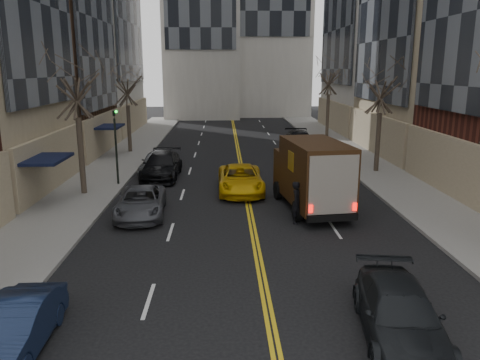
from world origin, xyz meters
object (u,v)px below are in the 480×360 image
object	(u,v)px
observer_sedan	(400,314)
ups_truck	(312,175)
pedestrian	(297,203)
taxi	(241,179)

from	to	relation	value
observer_sedan	ups_truck	bearing A→B (deg)	98.82
observer_sedan	pedestrian	xyz separation A→B (m)	(-1.19, 9.21, 0.26)
observer_sedan	taxi	bearing A→B (deg)	111.23
taxi	pedestrian	size ratio (longest dim) A/B	2.78
ups_truck	pedestrian	bearing A→B (deg)	-123.55
observer_sedan	taxi	xyz separation A→B (m)	(-3.48, 14.67, 0.05)
taxi	pedestrian	xyz separation A→B (m)	(2.29, -5.46, 0.22)
ups_truck	taxi	size ratio (longest dim) A/B	1.23
ups_truck	observer_sedan	xyz separation A→B (m)	(0.18, -11.25, -1.04)
observer_sedan	pedestrian	world-z (taller)	pedestrian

